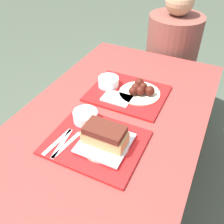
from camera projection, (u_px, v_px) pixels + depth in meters
The scene contains 14 objects.
ground_plane at pixel (109, 205), 1.62m from camera, with size 12.00×12.00×0.00m, color #424C3D.
picnic_table at pixel (108, 136), 1.21m from camera, with size 0.84×1.52×0.73m.
picnic_bench_far at pixel (161, 83), 2.06m from camera, with size 0.80×0.28×0.44m.
tray_near at pixel (96, 142), 1.04m from camera, with size 0.39×0.32×0.01m.
tray_far at pixel (128, 93), 1.32m from camera, with size 0.39×0.32×0.01m.
bowl_coleslaw_near at pixel (85, 116), 1.12m from camera, with size 0.11×0.11×0.05m.
brisket_sandwich_plate at pixel (105, 138), 1.00m from camera, with size 0.20×0.20×0.10m.
plastic_fork_near at pixel (62, 143), 1.03m from camera, with size 0.04×0.17×0.00m.
plastic_knife_near at pixel (67, 145), 1.02m from camera, with size 0.04×0.17×0.00m.
plastic_spoon_near at pixel (58, 142), 1.04m from camera, with size 0.03×0.17×0.00m.
bowl_coleslaw_far at pixel (108, 81), 1.35m from camera, with size 0.11×0.11×0.05m.
wings_plate_far at pixel (140, 90), 1.29m from camera, with size 0.21×0.21×0.06m.
napkin_far at pixel (117, 98), 1.27m from camera, with size 0.14×0.10×0.01m.
person_seated_across at pixel (173, 45), 1.83m from camera, with size 0.38×0.38×0.68m.
Camera 1 is at (0.39, -0.77, 1.50)m, focal length 40.00 mm.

